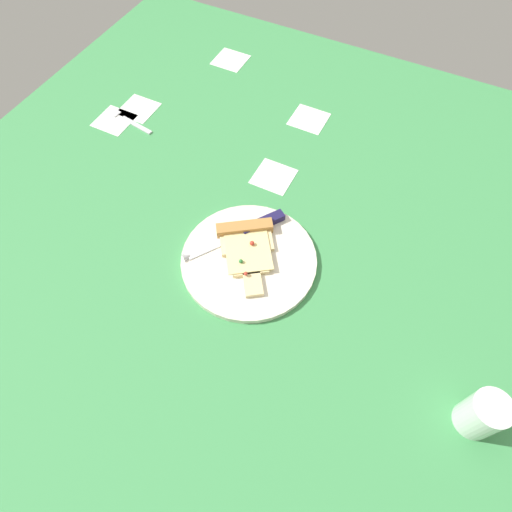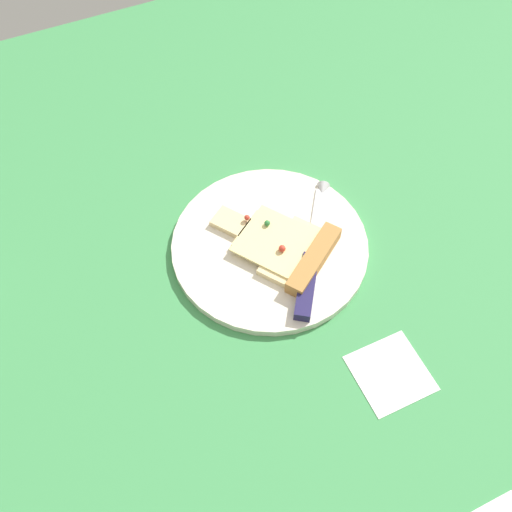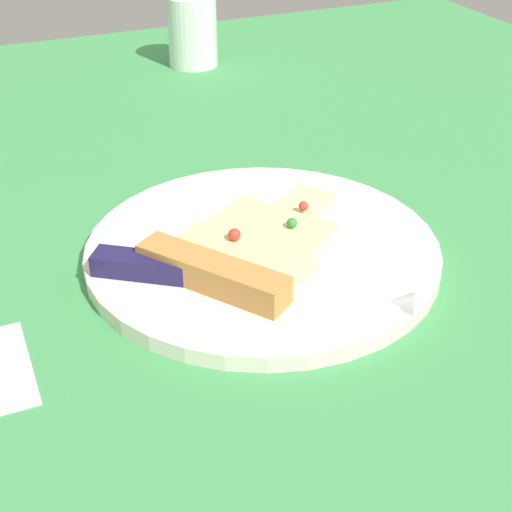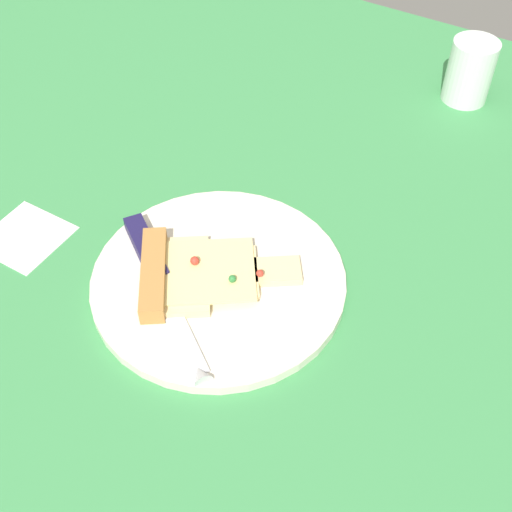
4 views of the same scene
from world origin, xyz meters
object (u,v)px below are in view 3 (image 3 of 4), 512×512
at_px(pizza_slice, 245,250).
at_px(drinking_glass, 192,31).
at_px(knife, 213,278).
at_px(plate, 262,251).

relative_size(pizza_slice, drinking_glass, 2.07).
relative_size(knife, drinking_glass, 2.31).
xyz_separation_m(plate, knife, (-0.06, -0.04, 0.01)).
bearing_deg(drinking_glass, plate, -103.02).
bearing_deg(plate, drinking_glass, 76.98).
distance_m(pizza_slice, knife, 0.04).
bearing_deg(drinking_glass, knife, -107.82).
relative_size(plate, knife, 1.35).
bearing_deg(knife, drinking_glass, -163.04).
bearing_deg(plate, pizza_slice, -145.19).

